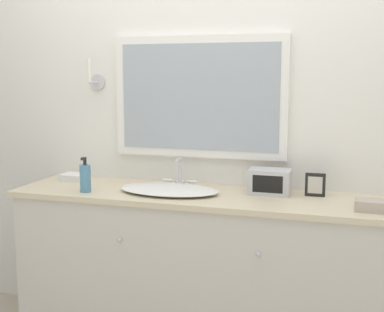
{
  "coord_description": "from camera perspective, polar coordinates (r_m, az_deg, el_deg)",
  "views": [
    {
      "loc": [
        0.79,
        -2.36,
        1.47
      ],
      "look_at": [
        -0.05,
        0.28,
        1.05
      ],
      "focal_mm": 50.0,
      "sensor_mm": 36.0,
      "label": 1
    }
  ],
  "objects": [
    {
      "name": "wall_back",
      "position": [
        3.05,
        2.55,
        5.03
      ],
      "size": [
        8.0,
        0.18,
        2.55
      ],
      "color": "white",
      "rests_on": "ground_plane"
    },
    {
      "name": "vanity_counter",
      "position": [
        2.95,
        0.97,
        -12.07
      ],
      "size": [
        2.04,
        0.54,
        0.85
      ],
      "color": "beige",
      "rests_on": "ground_plane"
    },
    {
      "name": "sink_basin",
      "position": [
        2.86,
        -2.41,
        -3.55
      ],
      "size": [
        0.54,
        0.37,
        0.16
      ],
      "color": "white",
      "rests_on": "vanity_counter"
    },
    {
      "name": "soap_bottle",
      "position": [
        2.92,
        -11.31,
        -2.28
      ],
      "size": [
        0.06,
        0.06,
        0.19
      ],
      "color": "teal",
      "rests_on": "vanity_counter"
    },
    {
      "name": "appliance_box",
      "position": [
        2.84,
        8.29,
        -2.73
      ],
      "size": [
        0.22,
        0.14,
        0.13
      ],
      "color": "#BCBCC1",
      "rests_on": "vanity_counter"
    },
    {
      "name": "picture_frame",
      "position": [
        2.83,
        13.0,
        -3.02
      ],
      "size": [
        0.1,
        0.01,
        0.12
      ],
      "color": "black",
      "rests_on": "vanity_counter"
    },
    {
      "name": "hand_towel_near_sink",
      "position": [
        2.61,
        18.48,
        -5.01
      ],
      "size": [
        0.14,
        0.11,
        0.05
      ],
      "color": "#B7A899",
      "rests_on": "vanity_counter"
    },
    {
      "name": "hand_towel_far_corner",
      "position": [
        3.26,
        -12.49,
        -2.21
      ],
      "size": [
        0.14,
        0.13,
        0.04
      ],
      "color": "white",
      "rests_on": "vanity_counter"
    }
  ]
}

